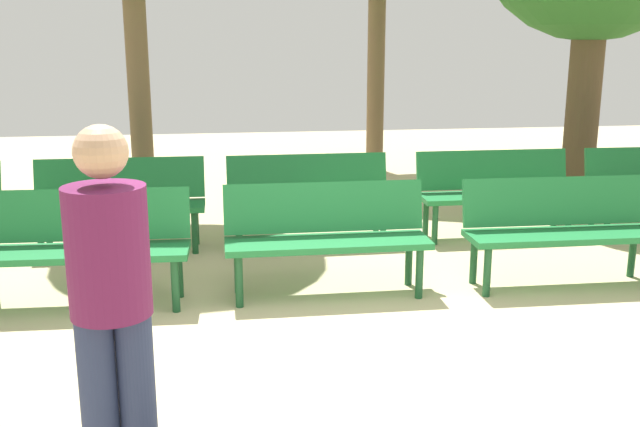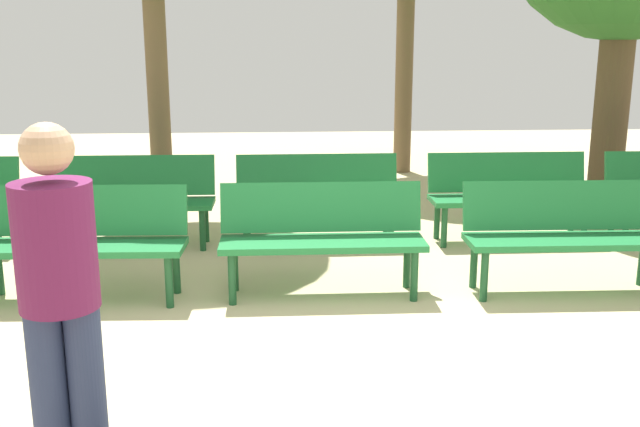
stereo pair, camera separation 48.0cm
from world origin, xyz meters
The scene contains 8 objects.
ground_plane centered at (0.00, 0.00, 0.00)m, with size 24.00×24.00×0.00m, color #CCB789.
bench_r0_c1 centered at (-1.87, 1.61, 0.50)m, with size 1.62×0.55×0.87m.
bench_r0_c2 centered at (-0.01, 1.60, 0.50)m, with size 1.60×0.50×0.87m.
bench_r0_c3 centered at (1.93, 1.54, 0.50)m, with size 1.61×0.52×0.87m.
bench_r1_c1 centered at (-1.77, 3.09, 0.50)m, with size 1.61×0.50×0.87m.
bench_r1_c2 centered at (0.05, 3.06, 0.50)m, with size 1.60×0.49×0.87m.
bench_r1_c3 centered at (1.97, 3.04, 0.50)m, with size 1.60×0.49×0.87m.
visitor_with_backpack centered at (-1.32, -0.83, 0.94)m, with size 0.39×0.56×1.65m.
Camera 1 is at (-0.87, -3.80, 1.97)m, focal length 40.32 mm.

